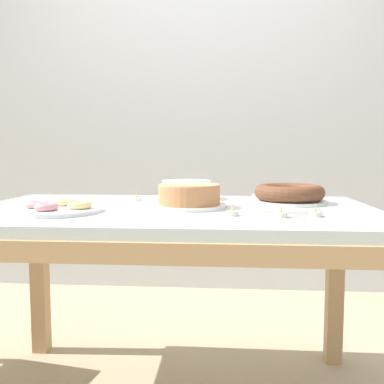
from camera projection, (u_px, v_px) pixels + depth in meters
wall_back at (198, 104)px, 2.97m from camera, size 8.00×0.10×2.60m
dining_table at (173, 233)px, 1.58m from camera, size 1.51×0.91×0.76m
cake_chocolate_round at (189, 197)px, 1.56m from camera, size 0.28×0.28×0.09m
cake_golden_bundt at (289, 194)px, 1.70m from camera, size 0.30×0.30×0.07m
pastry_platter at (57, 208)px, 1.44m from camera, size 0.31×0.31×0.04m
plate_stack at (187, 190)px, 1.86m from camera, size 0.21×0.21×0.08m
tealight_near_front at (257, 196)px, 1.89m from camera, size 0.04×0.04×0.04m
tealight_near_cakes at (233, 213)px, 1.36m from camera, size 0.04×0.04×0.04m
tealight_right_edge at (281, 214)px, 1.33m from camera, size 0.04×0.04×0.04m
tealight_centre at (315, 213)px, 1.34m from camera, size 0.04×0.04×0.04m
tealight_left_edge at (137, 199)px, 1.77m from camera, size 0.04×0.04×0.04m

